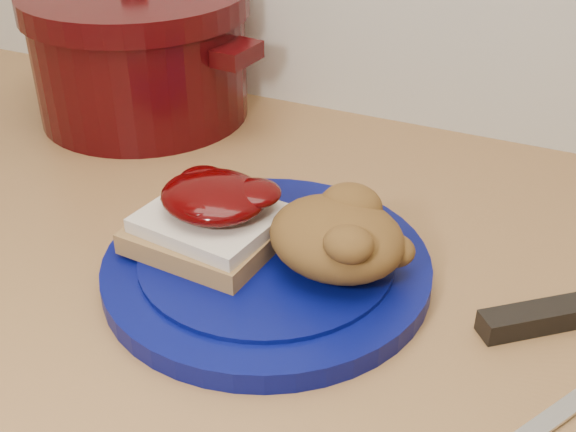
% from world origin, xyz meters
% --- Properties ---
extents(plate, '(0.31, 0.31, 0.02)m').
position_xyz_m(plate, '(-0.04, 1.46, 0.91)').
color(plate, '#050A4F').
rests_on(plate, wood_countertop).
extents(sandwich, '(0.12, 0.11, 0.06)m').
position_xyz_m(sandwich, '(-0.09, 1.45, 0.95)').
color(sandwich, olive).
rests_on(sandwich, plate).
extents(stuffing_mound, '(0.13, 0.11, 0.05)m').
position_xyz_m(stuffing_mound, '(0.01, 1.47, 0.95)').
color(stuffing_mound, brown).
rests_on(stuffing_mound, plate).
extents(dutch_oven, '(0.31, 0.28, 0.17)m').
position_xyz_m(dutch_oven, '(-0.32, 1.69, 0.98)').
color(dutch_oven, '#340506').
rests_on(dutch_oven, wood_countertop).
extents(pepper_grinder, '(0.08, 0.08, 0.14)m').
position_xyz_m(pepper_grinder, '(-0.38, 1.72, 0.97)').
color(pepper_grinder, black).
rests_on(pepper_grinder, wood_countertop).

